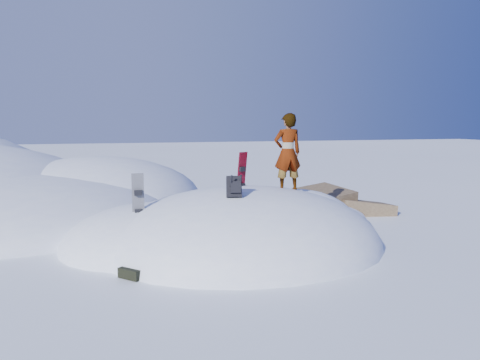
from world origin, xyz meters
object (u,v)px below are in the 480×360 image
object	(u,v)px
snowboard_dark	(138,204)
backpack	(234,187)
snowboard_red	(241,179)
person	(288,153)

from	to	relation	value
snowboard_dark	backpack	bearing A→B (deg)	-20.83
snowboard_red	person	distance (m)	1.36
snowboard_dark	backpack	distance (m)	2.28
snowboard_dark	person	xyz separation A→B (m)	(3.75, 0.12, 1.12)
snowboard_dark	snowboard_red	bearing A→B (deg)	10.69
snowboard_red	backpack	distance (m)	1.38
backpack	person	bearing A→B (deg)	44.17
snowboard_red	snowboard_dark	size ratio (longest dim) A/B	0.96
snowboard_dark	person	world-z (taller)	person
snowboard_red	backpack	xyz separation A→B (m)	(-0.55, -1.27, -0.02)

